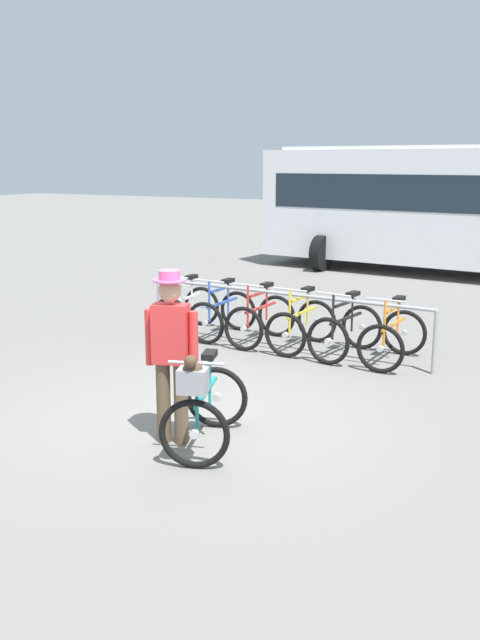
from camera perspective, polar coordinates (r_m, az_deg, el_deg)
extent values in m
plane|color=slate|center=(7.73, -3.64, -7.88)|extent=(80.00, 80.00, 0.00)
cylinder|color=#99999E|center=(11.52, -6.60, 1.20)|extent=(0.06, 0.06, 0.85)
cylinder|color=#99999E|center=(9.44, 15.57, -1.79)|extent=(0.06, 0.06, 0.85)
cylinder|color=#99999E|center=(10.20, 3.40, 2.18)|extent=(4.54, 0.41, 0.05)
torus|color=black|center=(11.86, -3.14, 1.14)|extent=(0.66, 0.11, 0.66)
cylinder|color=#B7B7BC|center=(11.86, -3.14, 1.14)|extent=(0.08, 0.07, 0.08)
torus|color=black|center=(11.00, -5.71, 0.16)|extent=(0.66, 0.11, 0.66)
cylinder|color=#B7B7BC|center=(11.00, -5.71, 0.16)|extent=(0.08, 0.07, 0.08)
cube|color=silver|center=(11.38, -4.40, 1.78)|extent=(0.06, 0.92, 0.04)
cube|color=silver|center=(11.30, -4.54, 2.85)|extent=(0.05, 0.61, 0.04)
cylinder|color=silver|center=(11.53, -3.94, 2.18)|extent=(0.03, 0.03, 0.55)
cube|color=black|center=(11.48, -3.96, 3.53)|extent=(0.13, 0.24, 0.06)
cylinder|color=silver|center=(11.04, -5.42, 1.88)|extent=(0.03, 0.03, 0.63)
cylinder|color=#B7B7BC|center=(10.99, -5.45, 3.50)|extent=(0.52, 0.04, 0.03)
torus|color=black|center=(11.47, -0.15, 0.75)|extent=(0.66, 0.11, 0.66)
cylinder|color=#B7B7BC|center=(11.47, -0.15, 0.75)|extent=(0.08, 0.07, 0.08)
torus|color=black|center=(10.61, -2.85, -0.26)|extent=(0.66, 0.11, 0.66)
cylinder|color=#B7B7BC|center=(10.61, -2.85, -0.26)|extent=(0.08, 0.07, 0.08)
cube|color=#2D56B7|center=(10.99, -1.45, 1.41)|extent=(0.06, 0.92, 0.04)
cube|color=#2D56B7|center=(10.91, -1.60, 2.52)|extent=(0.05, 0.61, 0.04)
cylinder|color=#2D56B7|center=(11.14, -0.98, 1.83)|extent=(0.03, 0.03, 0.55)
cube|color=black|center=(11.09, -0.98, 3.22)|extent=(0.13, 0.24, 0.06)
cylinder|color=#2D56B7|center=(10.65, -2.52, 1.52)|extent=(0.03, 0.03, 0.63)
cylinder|color=#B7B7BC|center=(10.59, -2.54, 3.19)|extent=(0.52, 0.04, 0.03)
torus|color=black|center=(11.11, 2.98, 0.34)|extent=(0.66, 0.13, 0.66)
cylinder|color=#B7B7BC|center=(11.11, 2.98, 0.34)|extent=(0.08, 0.07, 0.08)
torus|color=black|center=(10.25, 0.29, -0.72)|extent=(0.66, 0.13, 0.66)
cylinder|color=#B7B7BC|center=(10.25, 0.29, -0.72)|extent=(0.08, 0.07, 0.08)
cube|color=red|center=(10.63, 1.70, 1.01)|extent=(0.09, 0.92, 0.04)
cube|color=red|center=(10.54, 1.57, 2.16)|extent=(0.07, 0.61, 0.04)
cylinder|color=red|center=(10.78, 2.18, 1.44)|extent=(0.03, 0.03, 0.55)
cube|color=black|center=(10.72, 2.19, 2.88)|extent=(0.13, 0.25, 0.06)
cylinder|color=red|center=(10.28, 0.64, 1.12)|extent=(0.03, 0.03, 0.63)
cylinder|color=#B7B7BC|center=(10.22, 0.65, 2.85)|extent=(0.52, 0.06, 0.03)
torus|color=black|center=(10.80, 6.25, -0.09)|extent=(0.66, 0.12, 0.66)
cylinder|color=#B7B7BC|center=(10.80, 6.25, -0.09)|extent=(0.08, 0.07, 0.08)
torus|color=black|center=(9.91, 3.71, -1.22)|extent=(0.66, 0.12, 0.66)
cylinder|color=#B7B7BC|center=(9.91, 3.71, -1.22)|extent=(0.08, 0.07, 0.08)
cube|color=yellow|center=(10.30, 5.06, 0.59)|extent=(0.10, 0.92, 0.04)
cube|color=yellow|center=(10.21, 4.96, 1.77)|extent=(0.08, 0.61, 0.04)
cylinder|color=yellow|center=(10.45, 5.51, 1.04)|extent=(0.03, 0.03, 0.55)
cube|color=black|center=(10.40, 5.55, 2.52)|extent=(0.14, 0.25, 0.06)
cylinder|color=yellow|center=(9.94, 4.07, 0.69)|extent=(0.03, 0.03, 0.63)
cylinder|color=#B7B7BC|center=(9.88, 4.10, 2.48)|extent=(0.52, 0.06, 0.03)
torus|color=black|center=(10.51, 9.88, -0.57)|extent=(0.67, 0.19, 0.66)
cylinder|color=#B7B7BC|center=(10.51, 9.88, -0.57)|extent=(0.09, 0.08, 0.08)
torus|color=black|center=(9.63, 7.17, -1.71)|extent=(0.67, 0.19, 0.66)
cylinder|color=#B7B7BC|center=(9.63, 7.17, -1.71)|extent=(0.09, 0.08, 0.08)
cube|color=black|center=(10.01, 8.63, 0.13)|extent=(0.17, 0.91, 0.04)
cube|color=black|center=(9.92, 8.53, 1.35)|extent=(0.13, 0.61, 0.04)
cylinder|color=black|center=(10.16, 9.12, 0.59)|extent=(0.03, 0.03, 0.55)
cube|color=black|center=(10.11, 9.17, 2.11)|extent=(0.15, 0.26, 0.06)
cylinder|color=black|center=(9.66, 7.57, 0.24)|extent=(0.03, 0.03, 0.63)
cylinder|color=#B7B7BC|center=(9.59, 7.63, 2.08)|extent=(0.52, 0.11, 0.03)
torus|color=black|center=(10.29, 13.22, -1.01)|extent=(0.66, 0.10, 0.66)
cylinder|color=#B7B7BC|center=(10.29, 13.22, -1.01)|extent=(0.08, 0.06, 0.08)
torus|color=black|center=(9.35, 11.34, -2.31)|extent=(0.66, 0.10, 0.66)
cylinder|color=#B7B7BC|center=(9.35, 11.34, -2.31)|extent=(0.08, 0.06, 0.08)
cube|color=orange|center=(9.76, 12.39, -0.35)|extent=(0.08, 0.92, 0.04)
cube|color=orange|center=(9.67, 12.36, 0.89)|extent=(0.07, 0.61, 0.04)
cylinder|color=orange|center=(9.92, 12.74, 0.14)|extent=(0.03, 0.03, 0.55)
cube|color=black|center=(9.87, 12.81, 1.70)|extent=(0.13, 0.25, 0.06)
cylinder|color=orange|center=(9.38, 11.68, -0.28)|extent=(0.03, 0.03, 0.63)
cylinder|color=#B7B7BC|center=(9.32, 11.76, 1.60)|extent=(0.52, 0.05, 0.03)
torus|color=black|center=(7.33, -1.93, -6.30)|extent=(0.65, 0.26, 0.66)
cylinder|color=#B7B7BC|center=(7.33, -1.93, -6.30)|extent=(0.09, 0.08, 0.08)
torus|color=black|center=(6.40, -3.75, -9.24)|extent=(0.65, 0.26, 0.66)
cylinder|color=#B7B7BC|center=(6.40, -3.75, -9.24)|extent=(0.09, 0.08, 0.08)
cube|color=teal|center=(6.79, -2.79, -5.89)|extent=(0.32, 0.88, 0.04)
cube|color=teal|center=(6.67, -2.90, -4.20)|extent=(0.22, 0.59, 0.04)
cylinder|color=teal|center=(6.94, -2.48, -5.02)|extent=(0.03, 0.03, 0.55)
cube|color=black|center=(6.86, -2.50, -2.84)|extent=(0.19, 0.27, 0.06)
cylinder|color=teal|center=(6.40, -3.54, -6.22)|extent=(0.03, 0.03, 0.63)
cylinder|color=#B7B7BC|center=(6.30, -3.58, -3.52)|extent=(0.50, 0.19, 0.03)
cube|color=gray|center=(6.21, -3.86, -4.94)|extent=(0.31, 0.27, 0.22)
ellipsoid|color=#4C3828|center=(6.18, -3.87, -4.06)|extent=(0.22, 0.21, 0.16)
sphere|color=#4C3828|center=(6.07, -4.06, -3.38)|extent=(0.11, 0.11, 0.11)
cylinder|color=brown|center=(6.98, -6.24, -6.66)|extent=(0.14, 0.14, 0.82)
cylinder|color=brown|center=(6.93, -4.81, -6.78)|extent=(0.14, 0.14, 0.82)
cube|color=red|center=(6.76, -5.66, -1.12)|extent=(0.38, 0.29, 0.58)
cylinder|color=red|center=(6.85, -7.36, -1.39)|extent=(0.09, 0.09, 0.55)
cylinder|color=red|center=(6.73, -3.81, -1.58)|extent=(0.09, 0.09, 0.55)
sphere|color=tan|center=(6.67, -5.74, 2.39)|extent=(0.22, 0.22, 0.22)
cylinder|color=#E05999|center=(6.65, -5.76, 3.24)|extent=(0.32, 0.32, 0.02)
cylinder|color=#E05999|center=(6.64, -5.76, 3.66)|extent=(0.20, 0.20, 0.09)
cube|color=silver|center=(17.77, 18.10, 8.72)|extent=(10.21, 3.53, 2.70)
cube|color=#19232D|center=(17.76, 18.18, 9.85)|extent=(9.41, 3.47, 0.84)
cube|color=silver|center=(17.74, 18.42, 13.20)|extent=(9.19, 3.18, 0.08)
cylinder|color=black|center=(17.90, 6.63, 5.43)|extent=(0.34, 0.92, 0.90)
cylinder|color=black|center=(20.14, 9.88, 6.15)|extent=(0.34, 0.92, 0.90)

